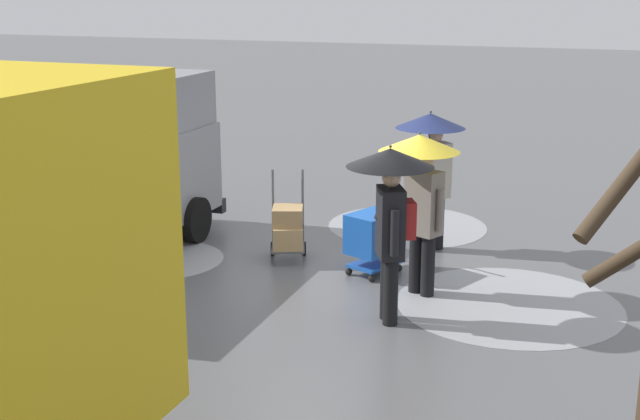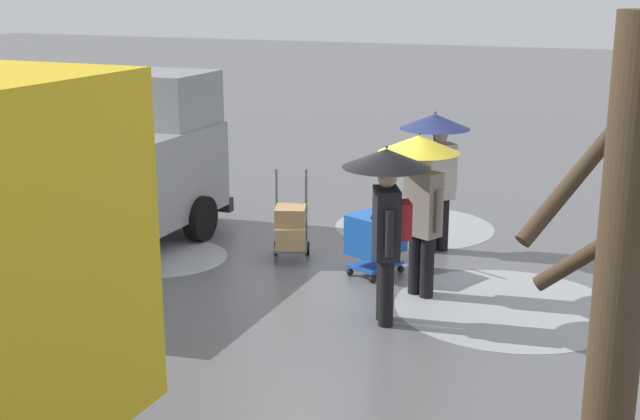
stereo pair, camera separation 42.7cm
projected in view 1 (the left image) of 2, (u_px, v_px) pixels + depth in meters
The scene contains 10 objects.
ground_plane at pixel (329, 279), 11.79m from camera, with size 90.00×90.00×0.00m, color #5B5B5E.
slush_patch_near_cluster at pixel (160, 259), 12.64m from camera, with size 1.88×1.88×0.01m, color #999BA0.
slush_patch_under_van at pixel (407, 226), 14.36m from camera, with size 2.66×2.66×0.01m, color #999BA0.
slush_patch_mid_street at pixel (509, 304), 10.87m from camera, with size 2.87×2.87×0.01m, color #999BA0.
cargo_van_parked_right at pixel (88, 182), 12.30m from camera, with size 2.23×5.35×2.60m.
shopping_cart_vendor at pixel (375, 235), 11.89m from camera, with size 0.82×0.97×1.02m.
hand_dolly_boxes at pixel (288, 229), 12.45m from camera, with size 0.73×0.84×1.32m.
pedestrian_pink_side at pixel (421, 176), 10.88m from camera, with size 1.04×1.04×2.15m.
pedestrian_black_side at pixel (432, 149), 12.69m from camera, with size 1.04×1.04×2.15m.
pedestrian_white_side at pixel (391, 194), 9.99m from camera, with size 1.04×1.04×2.15m.
Camera 1 is at (-3.73, 10.49, 3.97)m, focal length 47.92 mm.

